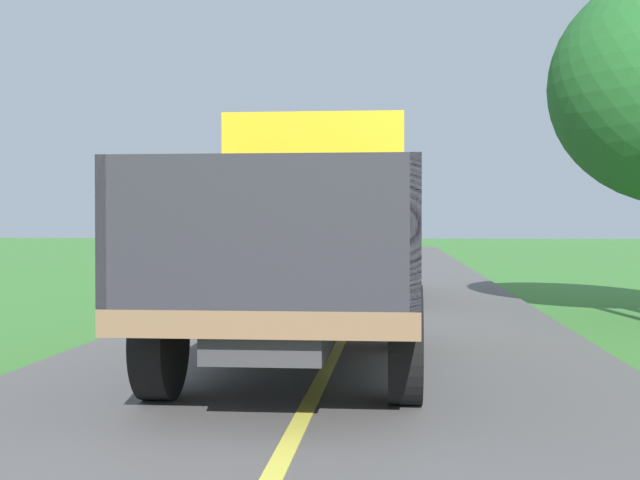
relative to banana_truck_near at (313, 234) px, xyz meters
The scene contains 2 objects.
banana_truck_near is the anchor object (origin of this frame).
banana_truck_far 9.34m from the banana_truck_near, 91.15° to the left, with size 2.38×5.81×2.80m.
Camera 1 is at (0.75, 0.92, 1.58)m, focal length 48.52 mm.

